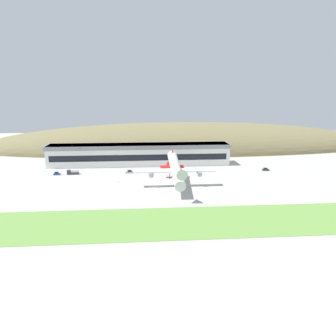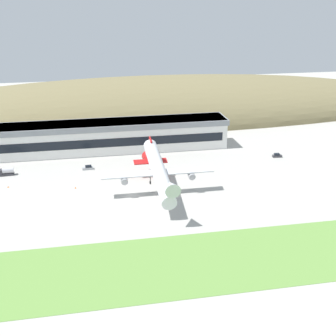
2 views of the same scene
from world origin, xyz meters
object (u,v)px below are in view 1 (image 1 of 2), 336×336
object	(u,v)px
service_car_1	(129,172)
traffic_cone_0	(118,181)
fuel_truck	(73,172)
service_car_0	(57,174)
terminal_building	(139,153)
traffic_cone_1	(73,180)
cargo_airplane	(176,169)
service_car_3	(177,171)
service_car_2	(266,170)

from	to	relation	value
service_car_1	traffic_cone_0	xyz separation A→B (m)	(-5.04, -17.91, -0.40)
traffic_cone_0	service_car_1	bearing A→B (deg)	74.28
service_car_1	fuel_truck	size ratio (longest dim) A/B	0.67
service_car_0	fuel_truck	size ratio (longest dim) A/B	0.58
terminal_building	service_car_1	xyz separation A→B (m)	(-5.71, -20.99, -6.76)
service_car_1	traffic_cone_1	xyz separation A→B (m)	(-28.70, -12.49, -0.40)
cargo_airplane	traffic_cone_1	xyz separation A→B (m)	(-51.82, 16.35, -8.49)
cargo_airplane	service_car_1	xyz separation A→B (m)	(-23.12, 28.85, -8.09)
cargo_airplane	service_car_0	xyz separation A→B (m)	(-62.84, 27.83, -8.08)
service_car_1	traffic_cone_1	world-z (taller)	service_car_1
cargo_airplane	service_car_3	size ratio (longest dim) A/B	10.82
service_car_2	service_car_3	size ratio (longest dim) A/B	0.87
traffic_cone_1	terminal_building	bearing A→B (deg)	44.22
traffic_cone_1	cargo_airplane	bearing A→B (deg)	-17.52
traffic_cone_0	service_car_2	bearing A→B (deg)	11.62
terminal_building	cargo_airplane	distance (m)	52.81
traffic_cone_1	fuel_truck	bearing A→B (deg)	100.94
terminal_building	fuel_truck	world-z (taller)	terminal_building
service_car_1	service_car_3	size ratio (longest dim) A/B	0.95
service_car_1	fuel_truck	world-z (taller)	fuel_truck
service_car_2	traffic_cone_0	bearing A→B (deg)	-168.38
service_car_0	service_car_3	xyz separation A→B (m)	(66.89, 1.57, -0.04)
service_car_0	fuel_truck	world-z (taller)	fuel_truck
terminal_building	traffic_cone_0	bearing A→B (deg)	-105.44
cargo_airplane	fuel_truck	xyz separation A→B (m)	(-54.16, 28.46, -7.33)
cargo_airplane	service_car_3	world-z (taller)	cargo_airplane
service_car_2	fuel_truck	xyz separation A→B (m)	(-109.84, 0.27, 0.75)
service_car_0	service_car_1	size ratio (longest dim) A/B	0.86
cargo_airplane	fuel_truck	distance (m)	61.62
service_car_1	traffic_cone_0	size ratio (longest dim) A/B	7.55
service_car_3	fuel_truck	bearing A→B (deg)	-179.07
cargo_airplane	service_car_3	bearing A→B (deg)	82.16
service_car_1	traffic_cone_0	bearing A→B (deg)	-105.72
terminal_building	traffic_cone_1	size ratio (longest dim) A/B	193.86
cargo_airplane	service_car_2	world-z (taller)	cargo_airplane
service_car_1	service_car_3	distance (m)	27.17
fuel_truck	service_car_0	bearing A→B (deg)	-175.88
terminal_building	cargo_airplane	size ratio (longest dim) A/B	2.25
terminal_building	traffic_cone_0	size ratio (longest dim) A/B	193.86
terminal_building	fuel_truck	size ratio (longest dim) A/B	17.28
service_car_2	traffic_cone_1	world-z (taller)	service_car_2
service_car_0	service_car_3	size ratio (longest dim) A/B	0.82
service_car_1	traffic_cone_1	bearing A→B (deg)	-156.47
service_car_1	fuel_truck	distance (m)	31.05
fuel_truck	traffic_cone_1	bearing A→B (deg)	-79.06
terminal_building	service_car_3	distance (m)	30.40
service_car_2	service_car_3	world-z (taller)	service_car_2
service_car_2	traffic_cone_1	size ratio (longest dim) A/B	6.96
service_car_0	fuel_truck	xyz separation A→B (m)	(8.68, 0.63, 0.75)
cargo_airplane	service_car_0	distance (m)	69.20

